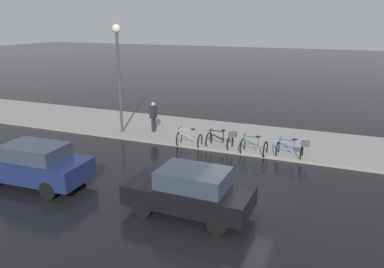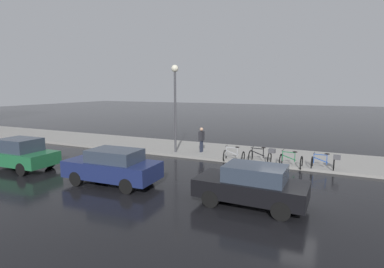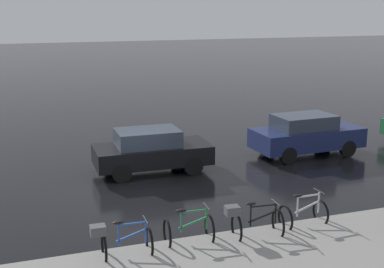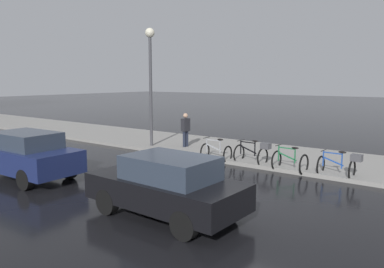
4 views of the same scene
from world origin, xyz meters
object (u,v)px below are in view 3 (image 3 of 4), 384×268
(car_black, at_px, (151,150))
(car_navy, at_px, (306,134))
(bicycle_second, at_px, (189,230))
(bicycle_farthest, at_px, (303,214))
(bicycle_nearest, at_px, (120,240))
(bicycle_third, at_px, (252,221))

(car_black, relative_size, car_navy, 0.93)
(bicycle_second, height_order, bicycle_farthest, bicycle_second)
(bicycle_farthest, distance_m, car_black, 6.42)
(bicycle_nearest, bearing_deg, car_navy, 126.08)
(bicycle_third, bearing_deg, car_black, -172.04)
(bicycle_nearest, bearing_deg, car_black, 158.67)
(bicycle_farthest, height_order, car_black, car_black)
(bicycle_second, distance_m, bicycle_farthest, 3.13)
(bicycle_second, relative_size, car_navy, 0.27)
(bicycle_third, xyz_separation_m, car_black, (-6.16, -0.86, 0.27))
(bicycle_third, height_order, bicycle_farthest, bicycle_third)
(bicycle_nearest, bearing_deg, bicycle_farthest, 92.28)
(bicycle_nearest, bearing_deg, bicycle_third, 89.17)
(bicycle_nearest, relative_size, bicycle_farthest, 1.18)
(bicycle_nearest, relative_size, bicycle_second, 1.18)
(bicycle_nearest, relative_size, car_navy, 0.32)
(bicycle_farthest, relative_size, car_black, 0.29)
(car_navy, bearing_deg, car_black, -88.92)
(bicycle_nearest, xyz_separation_m, car_black, (-6.12, 2.39, 0.29))
(car_black, bearing_deg, bicycle_nearest, -21.33)
(bicycle_third, relative_size, car_navy, 0.34)
(bicycle_nearest, height_order, bicycle_second, bicycle_second)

